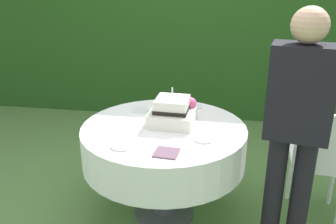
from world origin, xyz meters
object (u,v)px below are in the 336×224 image
napkin_stack (166,153)px  serving_plate_near (194,107)px  serving_plate_right (140,111)px  wedding_cake (173,112)px  cake_table (164,145)px  garden_chair (321,156)px  standing_person (296,125)px  serving_plate_far (123,146)px  serving_plate_left (204,139)px

napkin_stack → serving_plate_near: bearing=83.4°
serving_plate_right → wedding_cake: bearing=-32.9°
cake_table → garden_chair: garden_chair is taller
serving_plate_near → napkin_stack: (-0.09, -0.81, -0.00)m
napkin_stack → standing_person: standing_person is taller
standing_person → cake_table: bearing=160.6°
wedding_cake → standing_person: (0.78, -0.37, 0.11)m
wedding_cake → napkin_stack: bearing=-86.4°
serving_plate_far → napkin_stack: serving_plate_far is taller
cake_table → serving_plate_near: serving_plate_near is taller
garden_chair → standing_person: bearing=-124.9°
serving_plate_far → garden_chair: garden_chair is taller
napkin_stack → garden_chair: (1.03, 0.50, -0.20)m
serving_plate_left → standing_person: (0.54, -0.13, 0.19)m
serving_plate_far → standing_person: bearing=3.0°
serving_plate_left → serving_plate_right: bearing=141.3°
standing_person → serving_plate_far: bearing=-177.0°
cake_table → serving_plate_left: (0.30, -0.16, 0.15)m
serving_plate_far → garden_chair: (1.32, 0.45, -0.20)m
wedding_cake → serving_plate_left: size_ratio=2.22×
serving_plate_far → garden_chair: size_ratio=0.17×
serving_plate_near → serving_plate_right: 0.44m
serving_plate_far → garden_chair: 1.41m
serving_plate_near → serving_plate_left: same height
serving_plate_right → cake_table: bearing=-48.6°
cake_table → serving_plate_right: bearing=131.4°
cake_table → wedding_cake: size_ratio=3.54×
serving_plate_far → wedding_cake: bearing=58.7°
serving_plate_right → napkin_stack: bearing=-64.3°
wedding_cake → serving_plate_far: size_ratio=2.21×
serving_plate_left → napkin_stack: size_ratio=1.03×
serving_plate_left → cake_table: bearing=151.5°
wedding_cake → serving_plate_near: size_ratio=2.77×
cake_table → garden_chair: 1.12m
cake_table → standing_person: 0.95m
standing_person → serving_plate_right: bearing=152.4°
serving_plate_near → serving_plate_left: size_ratio=0.80×
serving_plate_far → serving_plate_left: size_ratio=1.00×
wedding_cake → serving_plate_right: 0.35m
serving_plate_left → napkin_stack: 0.31m
cake_table → garden_chair: (1.11, 0.11, -0.05)m
wedding_cake → serving_plate_near: 0.37m
wedding_cake → serving_plate_right: size_ratio=2.48×
garden_chair → wedding_cake: bearing=-178.5°
cake_table → napkin_stack: 0.43m
cake_table → garden_chair: bearing=5.5°
serving_plate_left → garden_chair: 0.88m
garden_chair → standing_person: size_ratio=0.56×
serving_plate_near → serving_plate_left: (0.12, -0.58, 0.00)m
serving_plate_far → standing_person: size_ratio=0.09×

